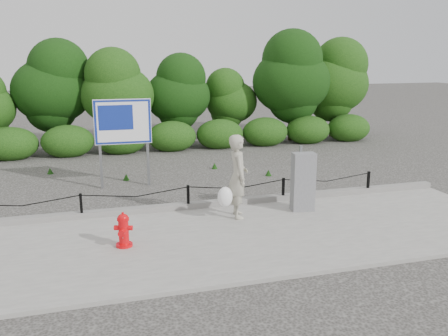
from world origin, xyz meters
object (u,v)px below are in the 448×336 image
utility_cabinet (303,182)px  pedestrian (237,178)px  fire_hydrant (124,230)px  advertising_sign (123,126)px

utility_cabinet → pedestrian: bearing=-173.7°
pedestrian → utility_cabinet: 1.68m
fire_hydrant → advertising_sign: 4.87m
fire_hydrant → pedestrian: bearing=39.7°
pedestrian → fire_hydrant: bearing=119.1°
fire_hydrant → advertising_sign: (0.42, 4.65, 1.39)m
utility_cabinet → advertising_sign: 5.40m
pedestrian → advertising_sign: bearing=39.6°
pedestrian → utility_cabinet: bearing=-81.8°
pedestrian → utility_cabinet: pedestrian is taller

